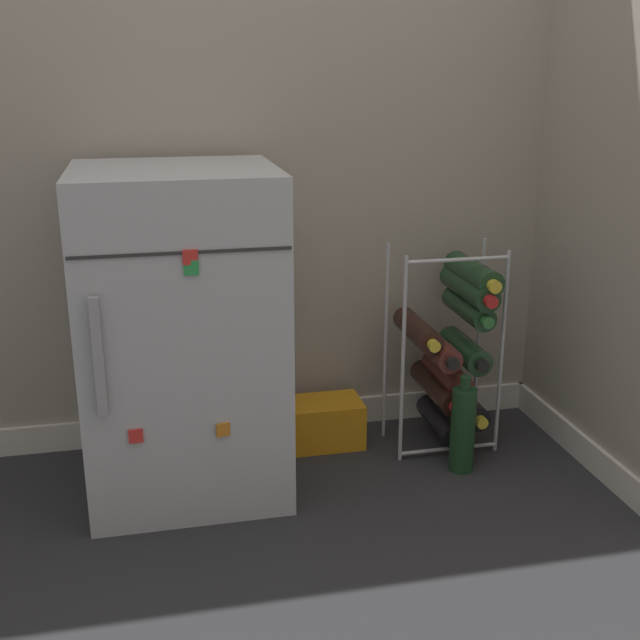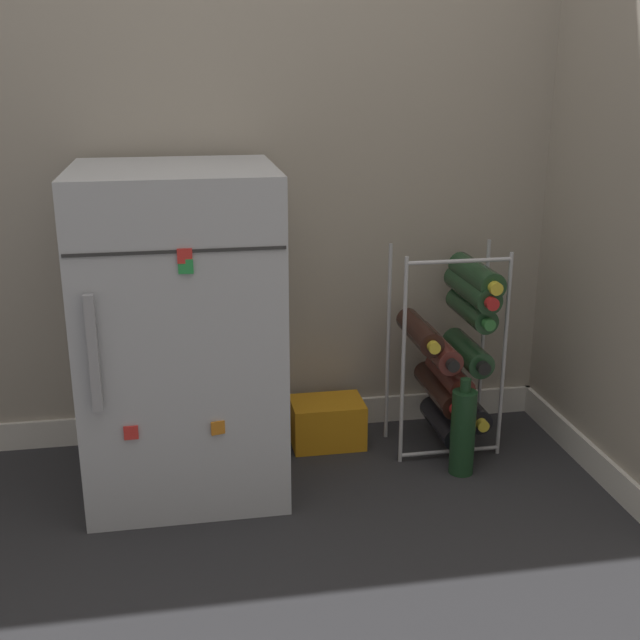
% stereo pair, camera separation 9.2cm
% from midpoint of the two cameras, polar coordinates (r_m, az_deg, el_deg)
% --- Properties ---
extents(ground_plane, '(14.00, 14.00, 0.00)m').
position_cam_midpoint_polar(ground_plane, '(2.11, -0.31, -15.80)').
color(ground_plane, '#28282B').
extents(wall_back, '(6.72, 0.07, 2.50)m').
position_cam_midpoint_polar(wall_back, '(2.50, -4.18, 19.30)').
color(wall_back, '#9E9384').
rests_on(wall_back, ground_plane).
extents(mini_fridge, '(0.54, 0.54, 0.91)m').
position_cam_midpoint_polar(mini_fridge, '(2.26, -10.94, -0.97)').
color(mini_fridge, '#B7BABF').
rests_on(mini_fridge, ground_plane).
extents(wine_rack, '(0.33, 0.33, 0.65)m').
position_cam_midpoint_polar(wine_rack, '(2.53, 8.32, -1.97)').
color(wine_rack, '#B2B2B7').
rests_on(wine_rack, ground_plane).
extents(soda_box, '(0.23, 0.16, 0.15)m').
position_cam_midpoint_polar(soda_box, '(2.59, -0.63, -7.29)').
color(soda_box, orange).
rests_on(soda_box, ground_plane).
extents(loose_bottle_floor, '(0.07, 0.07, 0.30)m').
position_cam_midpoint_polar(loose_bottle_floor, '(2.43, 9.04, -7.65)').
color(loose_bottle_floor, '#19381E').
rests_on(loose_bottle_floor, ground_plane).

